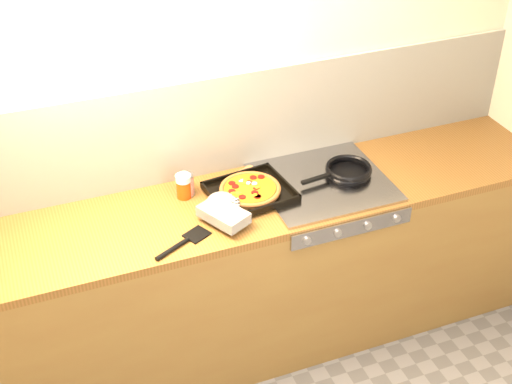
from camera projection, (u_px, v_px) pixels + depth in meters
name	position (u px, v px, depth m)	size (l,w,h in m)	color
room_shell	(212.00, 127.00, 3.34)	(3.20, 3.20, 3.20)	white
counter_run	(236.00, 277.00, 3.51)	(3.20, 0.62, 0.90)	brown
stovetop	(323.00, 182.00, 3.39)	(0.60, 0.56, 0.02)	#9A9A9F
pizza_on_tray	(242.00, 196.00, 3.24)	(0.49, 0.46, 0.06)	black
frying_pan	(348.00, 171.00, 3.42)	(0.39, 0.25, 0.04)	black
tomato_can	(186.00, 185.00, 3.29)	(0.08, 0.08, 0.11)	#AA1E0D
juice_glass	(184.00, 186.00, 3.27)	(0.09, 0.09, 0.12)	#E03F0D
wooden_spoon	(234.00, 174.00, 3.44)	(0.29, 0.13, 0.02)	#976340
black_spatula	(183.00, 243.00, 3.01)	(0.27, 0.17, 0.02)	black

